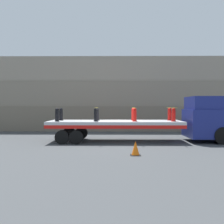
{
  "coord_description": "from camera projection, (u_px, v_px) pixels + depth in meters",
  "views": [
    {
      "loc": [
        -0.02,
        -15.5,
        2.22
      ],
      "look_at": [
        -0.2,
        0.0,
        1.84
      ],
      "focal_mm": 40.0,
      "sensor_mm": 36.0,
      "label": 1
    }
  ],
  "objects": [
    {
      "name": "truck_cab",
      "position": [
        208.0,
        119.0,
        15.45
      ],
      "size": [
        2.56,
        2.6,
        2.79
      ],
      "color": "navy",
      "rests_on": "ground_plane"
    },
    {
      "name": "fire_hydrant_black_near_0",
      "position": [
        57.0,
        115.0,
        15.0
      ],
      "size": [
        0.29,
        0.44,
        0.81
      ],
      "color": "black",
      "rests_on": "flatbed_trailer"
    },
    {
      "name": "cargo_strap_middle",
      "position": [
        134.0,
        108.0,
        15.48
      ],
      "size": [
        0.05,
        2.7,
        0.01
      ],
      "color": "yellow",
      "rests_on": "fire_hydrant_red_near_2"
    },
    {
      "name": "flatbed_trailer",
      "position": [
        108.0,
        125.0,
        15.53
      ],
      "size": [
        8.21,
        2.6,
        1.29
      ],
      "color": "#B2B2B7",
      "rests_on": "ground_plane"
    },
    {
      "name": "ground_plane",
      "position": [
        115.0,
        141.0,
        15.55
      ],
      "size": [
        120.0,
        120.0,
        0.0
      ],
      "primitive_type": "plane",
      "color": "#3F4244"
    },
    {
      "name": "rock_cliff",
      "position": [
        115.0,
        94.0,
        23.02
      ],
      "size": [
        60.0,
        3.3,
        6.54
      ],
      "color": "#706656",
      "rests_on": "ground_plane"
    },
    {
      "name": "traffic_cone",
      "position": [
        135.0,
        148.0,
        11.17
      ],
      "size": [
        0.46,
        0.46,
        0.65
      ],
      "color": "black",
      "rests_on": "ground_plane"
    },
    {
      "name": "fire_hydrant_black_far_0",
      "position": [
        61.0,
        114.0,
        16.1
      ],
      "size": [
        0.29,
        0.44,
        0.81
      ],
      "color": "black",
      "rests_on": "flatbed_trailer"
    },
    {
      "name": "fire_hydrant_black_far_1",
      "position": [
        97.0,
        114.0,
        16.07
      ],
      "size": [
        0.29,
        0.44,
        0.81
      ],
      "color": "black",
      "rests_on": "flatbed_trailer"
    },
    {
      "name": "fire_hydrant_red_near_2",
      "position": [
        135.0,
        115.0,
        14.94
      ],
      "size": [
        0.29,
        0.44,
        0.81
      ],
      "color": "red",
      "rests_on": "flatbed_trailer"
    },
    {
      "name": "fire_hydrant_red_near_3",
      "position": [
        174.0,
        115.0,
        14.92
      ],
      "size": [
        0.29,
        0.44,
        0.81
      ],
      "color": "red",
      "rests_on": "flatbed_trailer"
    },
    {
      "name": "fire_hydrant_black_near_1",
      "position": [
        96.0,
        115.0,
        14.97
      ],
      "size": [
        0.29,
        0.44,
        0.81
      ],
      "color": "black",
      "rests_on": "flatbed_trailer"
    },
    {
      "name": "fire_hydrant_red_far_3",
      "position": [
        170.0,
        114.0,
        16.02
      ],
      "size": [
        0.29,
        0.44,
        0.81
      ],
      "color": "red",
      "rests_on": "flatbed_trailer"
    },
    {
      "name": "cargo_strap_front",
      "position": [
        172.0,
        108.0,
        15.46
      ],
      "size": [
        0.05,
        2.7,
        0.01
      ],
      "color": "yellow",
      "rests_on": "fire_hydrant_red_near_3"
    },
    {
      "name": "cargo_strap_rear",
      "position": [
        96.0,
        108.0,
        15.51
      ],
      "size": [
        0.05,
        2.7,
        0.01
      ],
      "color": "yellow",
      "rests_on": "fire_hydrant_black_near_1"
    },
    {
      "name": "fire_hydrant_red_far_2",
      "position": [
        133.0,
        114.0,
        16.04
      ],
      "size": [
        0.29,
        0.44,
        0.81
      ],
      "color": "red",
      "rests_on": "flatbed_trailer"
    }
  ]
}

